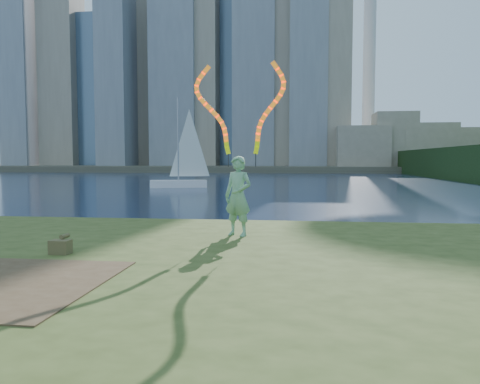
# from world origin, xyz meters

# --- Properties ---
(ground) EXTENTS (320.00, 320.00, 0.00)m
(ground) POSITION_xyz_m (0.00, 0.00, 0.00)
(ground) COLOR #1B2843
(ground) RESTS_ON ground
(grassy_knoll) EXTENTS (20.00, 18.00, 0.80)m
(grassy_knoll) POSITION_xyz_m (0.00, -2.30, 0.34)
(grassy_knoll) COLOR #374619
(grassy_knoll) RESTS_ON ground
(far_shore) EXTENTS (320.00, 40.00, 1.20)m
(far_shore) POSITION_xyz_m (0.00, 95.00, 0.60)
(far_shore) COLOR #4A4536
(far_shore) RESTS_ON ground
(woman_with_ribbons) EXTENTS (1.94, 0.89, 4.16)m
(woman_with_ribbons) POSITION_xyz_m (0.75, 1.30, 2.19)
(woman_with_ribbons) COLOR #1F7834
(woman_with_ribbons) RESTS_ON grassy_knoll
(canvas_bag) EXTENTS (0.37, 0.42, 0.34)m
(canvas_bag) POSITION_xyz_m (-2.21, -1.14, 0.94)
(canvas_bag) COLOR brown
(canvas_bag) RESTS_ON grassy_knoll
(sailboat) EXTENTS (5.33, 2.85, 8.04)m
(sailboat) POSITION_xyz_m (-8.29, 31.85, 1.38)
(sailboat) COLOR white
(sailboat) RESTS_ON ground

